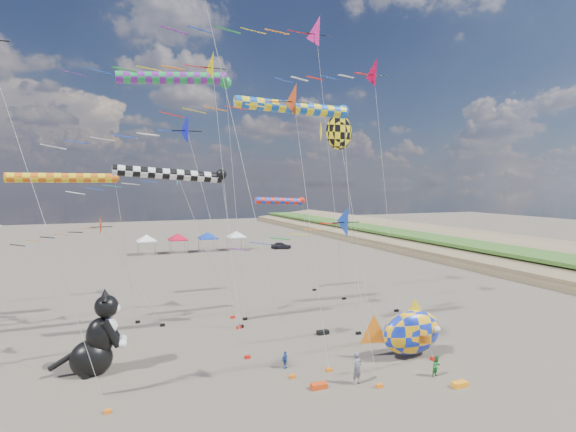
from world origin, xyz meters
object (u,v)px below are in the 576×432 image
(cat_inflatable, at_px, (96,332))
(parked_car, at_px, (281,245))
(person_adult, at_px, (357,368))
(child_blue, at_px, (285,360))
(fish_inflatable, at_px, (411,332))
(child_green, at_px, (437,366))

(cat_inflatable, height_order, parked_car, cat_inflatable)
(parked_car, bearing_deg, person_adult, -179.84)
(cat_inflatable, distance_m, child_blue, 11.58)
(fish_inflatable, bearing_deg, child_blue, 170.20)
(cat_inflatable, bearing_deg, person_adult, -24.67)
(fish_inflatable, bearing_deg, parked_car, 78.38)
(person_adult, bearing_deg, child_green, -28.06)
(child_green, xyz_separation_m, parked_car, (10.70, 52.79, -0.01))
(cat_inflatable, relative_size, fish_inflatable, 0.85)
(person_adult, distance_m, parked_car, 54.16)
(cat_inflatable, relative_size, parked_car, 1.40)
(child_blue, xyz_separation_m, parked_car, (18.57, 48.27, 0.07))
(cat_inflatable, xyz_separation_m, fish_inflatable, (19.15, -5.12, -0.84))
(child_green, bearing_deg, cat_inflatable, 143.82)
(person_adult, distance_m, child_blue, 4.70)
(cat_inflatable, bearing_deg, fish_inflatable, -11.79)
(person_adult, bearing_deg, cat_inflatable, 134.72)
(person_adult, bearing_deg, fish_inflatable, 4.54)
(fish_inflatable, xyz_separation_m, person_adult, (-5.37, -2.16, -0.74))
(person_adult, xyz_separation_m, child_blue, (-2.98, 3.61, -0.39))
(cat_inflatable, distance_m, parked_car, 53.42)
(fish_inflatable, bearing_deg, person_adult, -158.04)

